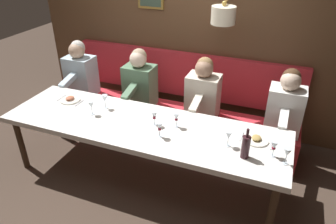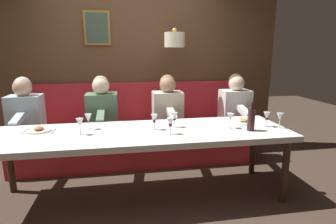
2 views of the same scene
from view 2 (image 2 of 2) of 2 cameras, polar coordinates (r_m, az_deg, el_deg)
The scene contains 19 objects.
ground_plane at distance 3.10m, azimuth -5.18°, elevation -17.23°, with size 12.00×12.00×0.00m, color #423328.
dining_table at distance 2.83m, azimuth -5.45°, elevation -5.13°, with size 0.90×3.07×0.74m.
banquette_bench at distance 3.82m, azimuth -6.37°, elevation -7.67°, with size 0.52×3.27×0.45m, color red.
back_wall_panel at distance 4.16m, azimuth -7.21°, elevation 10.02°, with size 0.59×4.47×2.90m.
diner_nearest at distance 3.97m, azimuth 13.96°, elevation 1.69°, with size 0.60×0.40×0.79m.
diner_near at distance 3.69m, azimuth -0.09°, elevation 1.26°, with size 0.60×0.40×0.79m.
diner_middle at distance 3.65m, azimuth -13.74°, elevation 0.76°, with size 0.60×0.40×0.79m.
diner_far at distance 3.83m, azimuth -27.87°, elevation 0.20°, with size 0.60×0.40×0.79m.
place_setting_0 at distance 3.08m, azimuth -25.55°, elevation -3.44°, with size 0.24×0.31×0.05m.
place_setting_1 at distance 3.23m, azimuth 15.61°, elevation -1.96°, with size 0.24×0.31×0.05m.
wine_glass_0 at distance 2.83m, azimuth -2.93°, elevation -1.46°, with size 0.07×0.07×0.16m.
wine_glass_1 at distance 2.96m, azimuth -16.44°, elevation -1.29°, with size 0.07×0.07×0.16m.
wine_glass_2 at distance 2.91m, azimuth 1.35°, elevation -1.01°, with size 0.07×0.07×0.16m.
wine_glass_3 at distance 3.12m, azimuth 22.54°, elevation -1.04°, with size 0.07×0.07×0.16m.
wine_glass_4 at distance 2.67m, azimuth 0.48°, elevation -2.27°, with size 0.07×0.07×0.16m.
wine_glass_5 at distance 3.12m, azimuth 20.10°, elevation -0.87°, with size 0.07×0.07×0.16m.
wine_glass_6 at distance 2.94m, azimuth 12.98°, elevation -1.16°, with size 0.07×0.07×0.16m.
wine_glass_7 at distance 2.79m, azimuth -18.09°, elevation -2.22°, with size 0.07×0.07×0.16m.
wine_bottle at distance 2.92m, azimuth 17.12°, elevation -1.55°, with size 0.08×0.08×0.30m.
Camera 2 is at (-2.69, 0.20, 1.54)m, focal length 28.92 mm.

